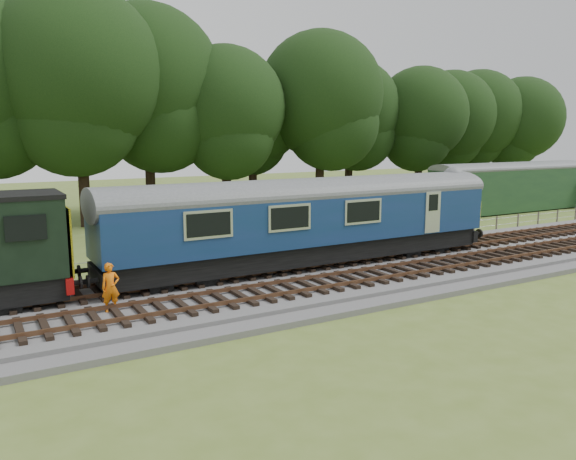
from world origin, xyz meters
TOP-DOWN VIEW (x-y plane):
  - ground at (0.00, 0.00)m, footprint 120.00×120.00m
  - ballast at (0.00, 0.00)m, footprint 70.00×7.00m
  - track_north at (0.00, 1.40)m, footprint 67.20×2.40m
  - track_south at (0.00, -1.60)m, footprint 67.20×2.40m
  - fence at (0.00, 4.50)m, footprint 64.00×0.12m
  - tree_line at (0.00, 22.00)m, footprint 70.00×8.00m
  - dmu_railcar at (-3.68, 1.40)m, footprint 18.05×2.86m
  - worker at (-12.65, -0.91)m, footprint 0.59×0.40m
  - parked_coach at (20.53, 10.50)m, footprint 14.90×2.70m
  - shed at (22.52, 14.40)m, footprint 3.83×3.83m

SIDE VIEW (x-z plane):
  - ground at x=0.00m, z-range 0.00..0.00m
  - fence at x=0.00m, z-range -0.50..0.50m
  - tree_line at x=0.00m, z-range -9.00..9.00m
  - ballast at x=0.00m, z-range 0.00..0.35m
  - track_north at x=0.00m, z-range 0.31..0.52m
  - track_south at x=0.00m, z-range 0.31..0.52m
  - worker at x=-12.65m, z-range 0.35..1.94m
  - shed at x=22.52m, z-range 0.02..2.94m
  - parked_coach at x=20.53m, z-range 0.23..4.04m
  - dmu_railcar at x=-3.68m, z-range 0.67..4.54m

